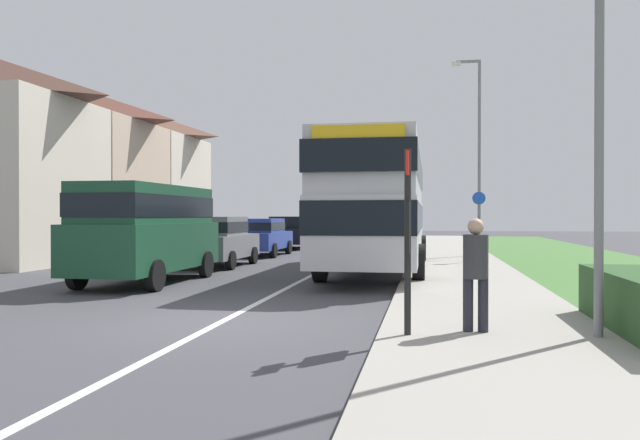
{
  "coord_description": "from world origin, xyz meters",
  "views": [
    {
      "loc": [
        3.27,
        -9.55,
        1.71
      ],
      "look_at": [
        0.71,
        5.09,
        1.6
      ],
      "focal_mm": 34.9,
      "sensor_mm": 36.0,
      "label": 1
    }
  ],
  "objects_px": {
    "parked_van_dark_green": "(147,226)",
    "cycle_route_sign": "(479,224)",
    "parked_car_black": "(291,231)",
    "bus_stop_sign": "(408,228)",
    "street_lamp_mid": "(477,145)",
    "pedestrian_at_stop": "(476,269)",
    "double_decker_bus": "(379,201)",
    "parked_car_blue": "(262,235)",
    "parked_car_grey": "(216,239)"
  },
  "relations": [
    {
      "from": "double_decker_bus",
      "to": "bus_stop_sign",
      "type": "bearing_deg",
      "value": -83.36
    },
    {
      "from": "parked_van_dark_green",
      "to": "parked_car_grey",
      "type": "bearing_deg",
      "value": 90.08
    },
    {
      "from": "double_decker_bus",
      "to": "pedestrian_at_stop",
      "type": "bearing_deg",
      "value": -78.1
    },
    {
      "from": "double_decker_bus",
      "to": "cycle_route_sign",
      "type": "distance_m",
      "value": 4.51
    },
    {
      "from": "double_decker_bus",
      "to": "parked_car_black",
      "type": "relative_size",
      "value": 2.5
    },
    {
      "from": "parked_van_dark_green",
      "to": "street_lamp_mid",
      "type": "distance_m",
      "value": 14.22
    },
    {
      "from": "parked_car_grey",
      "to": "bus_stop_sign",
      "type": "distance_m",
      "value": 13.33
    },
    {
      "from": "parked_car_black",
      "to": "pedestrian_at_stop",
      "type": "bearing_deg",
      "value": -71.29
    },
    {
      "from": "double_decker_bus",
      "to": "street_lamp_mid",
      "type": "xyz_separation_m",
      "value": [
        3.37,
        6.56,
        2.35
      ]
    },
    {
      "from": "street_lamp_mid",
      "to": "bus_stop_sign",
      "type": "bearing_deg",
      "value": -97.22
    },
    {
      "from": "parked_car_blue",
      "to": "pedestrian_at_stop",
      "type": "height_order",
      "value": "pedestrian_at_stop"
    },
    {
      "from": "parked_van_dark_green",
      "to": "cycle_route_sign",
      "type": "bearing_deg",
      "value": 39.67
    },
    {
      "from": "parked_car_grey",
      "to": "pedestrian_at_stop",
      "type": "distance_m",
      "value": 13.5
    },
    {
      "from": "double_decker_bus",
      "to": "parked_car_blue",
      "type": "xyz_separation_m",
      "value": [
        -5.46,
        6.62,
        -1.27
      ]
    },
    {
      "from": "parked_car_grey",
      "to": "cycle_route_sign",
      "type": "distance_m",
      "value": 8.96
    },
    {
      "from": "parked_car_blue",
      "to": "double_decker_bus",
      "type": "bearing_deg",
      "value": -50.46
    },
    {
      "from": "bus_stop_sign",
      "to": "street_lamp_mid",
      "type": "height_order",
      "value": "street_lamp_mid"
    },
    {
      "from": "parked_car_black",
      "to": "bus_stop_sign",
      "type": "relative_size",
      "value": 1.75
    },
    {
      "from": "parked_car_black",
      "to": "pedestrian_at_stop",
      "type": "xyz_separation_m",
      "value": [
        7.6,
        -22.44,
        0.07
      ]
    },
    {
      "from": "street_lamp_mid",
      "to": "double_decker_bus",
      "type": "bearing_deg",
      "value": -117.18
    },
    {
      "from": "bus_stop_sign",
      "to": "cycle_route_sign",
      "type": "xyz_separation_m",
      "value": [
        1.97,
        13.55,
        -0.11
      ]
    },
    {
      "from": "double_decker_bus",
      "to": "parked_car_grey",
      "type": "xyz_separation_m",
      "value": [
        -5.52,
        1.05,
        -1.23
      ]
    },
    {
      "from": "bus_stop_sign",
      "to": "double_decker_bus",
      "type": "bearing_deg",
      "value": 96.64
    },
    {
      "from": "parked_car_blue",
      "to": "parked_car_grey",
      "type": "bearing_deg",
      "value": -90.57
    },
    {
      "from": "parked_car_blue",
      "to": "bus_stop_sign",
      "type": "bearing_deg",
      "value": -68.62
    },
    {
      "from": "parked_van_dark_green",
      "to": "cycle_route_sign",
      "type": "xyz_separation_m",
      "value": [
        8.7,
        7.21,
        -0.02
      ]
    },
    {
      "from": "double_decker_bus",
      "to": "parked_car_black",
      "type": "height_order",
      "value": "double_decker_bus"
    },
    {
      "from": "double_decker_bus",
      "to": "cycle_route_sign",
      "type": "bearing_deg",
      "value": 44.22
    },
    {
      "from": "street_lamp_mid",
      "to": "parked_van_dark_green",
      "type": "bearing_deg",
      "value": -129.76
    },
    {
      "from": "double_decker_bus",
      "to": "bus_stop_sign",
      "type": "xyz_separation_m",
      "value": [
        1.22,
        -10.44,
        -0.6
      ]
    },
    {
      "from": "parked_van_dark_green",
      "to": "parked_car_grey",
      "type": "height_order",
      "value": "parked_van_dark_green"
    },
    {
      "from": "double_decker_bus",
      "to": "parked_van_dark_green",
      "type": "bearing_deg",
      "value": -143.28
    },
    {
      "from": "parked_car_grey",
      "to": "parked_car_blue",
      "type": "bearing_deg",
      "value": 89.43
    },
    {
      "from": "parked_van_dark_green",
      "to": "double_decker_bus",
      "type": "bearing_deg",
      "value": 36.72
    },
    {
      "from": "parked_car_blue",
      "to": "bus_stop_sign",
      "type": "height_order",
      "value": "bus_stop_sign"
    },
    {
      "from": "parked_car_black",
      "to": "street_lamp_mid",
      "type": "distance_m",
      "value": 11.16
    },
    {
      "from": "pedestrian_at_stop",
      "to": "bus_stop_sign",
      "type": "height_order",
      "value": "bus_stop_sign"
    },
    {
      "from": "parked_car_black",
      "to": "bus_stop_sign",
      "type": "distance_m",
      "value": 23.77
    },
    {
      "from": "double_decker_bus",
      "to": "parked_car_black",
      "type": "distance_m",
      "value": 13.57
    },
    {
      "from": "street_lamp_mid",
      "to": "parked_car_grey",
      "type": "bearing_deg",
      "value": -148.17
    },
    {
      "from": "cycle_route_sign",
      "to": "parked_car_grey",
      "type": "bearing_deg",
      "value": -166.71
    },
    {
      "from": "cycle_route_sign",
      "to": "street_lamp_mid",
      "type": "bearing_deg",
      "value": 86.99
    },
    {
      "from": "bus_stop_sign",
      "to": "cycle_route_sign",
      "type": "height_order",
      "value": "bus_stop_sign"
    },
    {
      "from": "parked_van_dark_green",
      "to": "bus_stop_sign",
      "type": "xyz_separation_m",
      "value": [
        6.73,
        -6.33,
        0.1
      ]
    },
    {
      "from": "parked_van_dark_green",
      "to": "pedestrian_at_stop",
      "type": "distance_m",
      "value": 9.7
    },
    {
      "from": "double_decker_bus",
      "to": "pedestrian_at_stop",
      "type": "xyz_separation_m",
      "value": [
        2.12,
        -10.08,
        -1.17
      ]
    },
    {
      "from": "parked_van_dark_green",
      "to": "parked_car_black",
      "type": "bearing_deg",
      "value": 89.87
    },
    {
      "from": "double_decker_bus",
      "to": "street_lamp_mid",
      "type": "relative_size",
      "value": 1.44
    },
    {
      "from": "parked_car_grey",
      "to": "cycle_route_sign",
      "type": "bearing_deg",
      "value": 13.29
    },
    {
      "from": "parked_van_dark_green",
      "to": "street_lamp_mid",
      "type": "bearing_deg",
      "value": 50.24
    }
  ]
}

